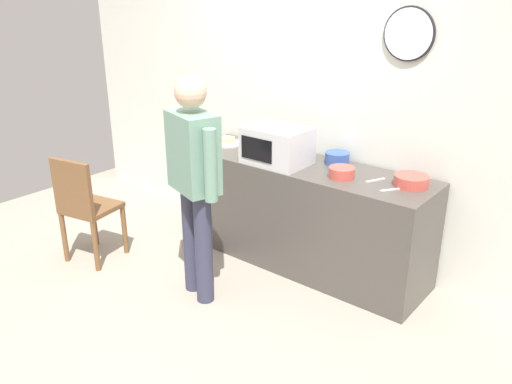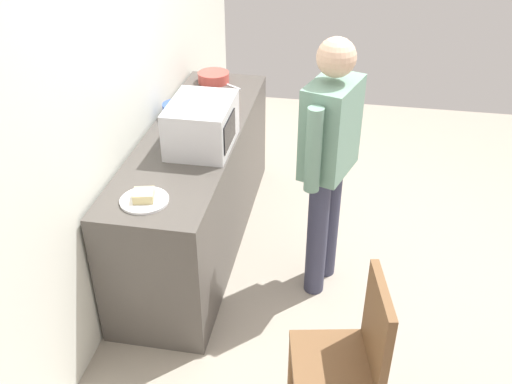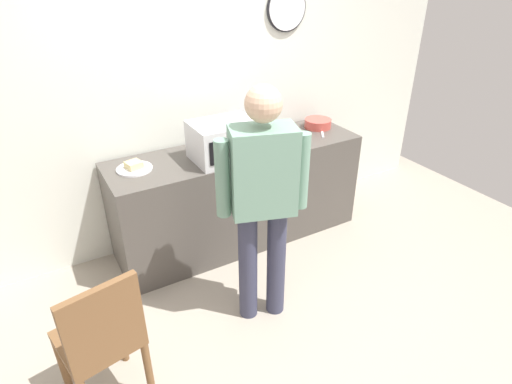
% 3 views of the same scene
% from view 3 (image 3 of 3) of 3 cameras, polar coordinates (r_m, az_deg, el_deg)
% --- Properties ---
extents(ground_plane, '(6.00, 6.00, 0.00)m').
position_cam_3_polar(ground_plane, '(3.09, 4.03, -18.88)').
color(ground_plane, '#9E9384').
extents(back_wall, '(5.40, 0.13, 2.60)m').
position_cam_3_polar(back_wall, '(3.64, -9.58, 12.87)').
color(back_wall, silver).
rests_on(back_wall, ground_plane).
extents(kitchen_counter, '(2.18, 0.62, 0.89)m').
position_cam_3_polar(kitchen_counter, '(3.76, -2.30, -0.44)').
color(kitchen_counter, '#4C4742').
rests_on(kitchen_counter, ground_plane).
extents(microwave, '(0.50, 0.39, 0.30)m').
position_cam_3_polar(microwave, '(3.34, -4.31, 6.90)').
color(microwave, silver).
rests_on(microwave, kitchen_counter).
extents(sandwich_plate, '(0.27, 0.27, 0.07)m').
position_cam_3_polar(sandwich_plate, '(3.32, -16.03, 3.20)').
color(sandwich_plate, white).
rests_on(sandwich_plate, kitchen_counter).
extents(salad_bowl, '(0.20, 0.20, 0.08)m').
position_cam_3_polar(salad_bowl, '(3.68, 3.78, 7.19)').
color(salad_bowl, '#C64C42').
rests_on(salad_bowl, kitchen_counter).
extents(cereal_bowl, '(0.25, 0.25, 0.08)m').
position_cam_3_polar(cereal_bowl, '(4.06, 8.30, 9.11)').
color(cereal_bowl, '#C64C42').
rests_on(cereal_bowl, kitchen_counter).
extents(mixing_bowl, '(0.20, 0.20, 0.10)m').
position_cam_3_polar(mixing_bowl, '(3.78, -0.84, 8.04)').
color(mixing_bowl, '#33519E').
rests_on(mixing_bowl, kitchen_counter).
extents(fork_utensil, '(0.11, 0.15, 0.01)m').
position_cam_3_polar(fork_utensil, '(3.91, 8.91, 7.69)').
color(fork_utensil, silver).
rests_on(fork_utensil, kitchen_counter).
extents(spoon_utensil, '(0.09, 0.16, 0.01)m').
position_cam_3_polar(spoon_utensil, '(3.89, 5.90, 7.76)').
color(spoon_utensil, silver).
rests_on(spoon_utensil, kitchen_counter).
extents(person_standing, '(0.57, 0.35, 1.68)m').
position_cam_3_polar(person_standing, '(2.67, 0.91, -0.33)').
color(person_standing, '#34364D').
rests_on(person_standing, ground_plane).
extents(wooden_chair, '(0.47, 0.47, 0.94)m').
position_cam_3_polar(wooden_chair, '(2.51, -19.97, -18.09)').
color(wooden_chair, brown).
rests_on(wooden_chair, ground_plane).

